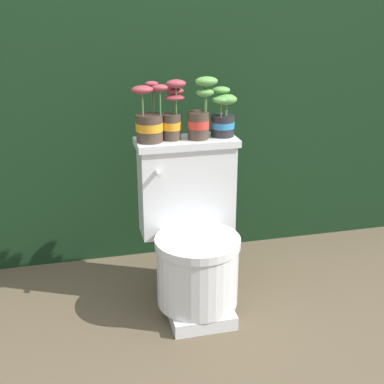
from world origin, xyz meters
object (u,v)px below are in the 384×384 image
(potted_plant_left, at_px, (149,121))
(potted_plant_midleft, at_px, (173,115))
(potted_plant_middle, at_px, (200,115))
(toilet, at_px, (193,239))
(potted_plant_midright, at_px, (223,116))

(potted_plant_left, height_order, potted_plant_midleft, potted_plant_midleft)
(potted_plant_left, relative_size, potted_plant_midleft, 0.97)
(potted_plant_midleft, xyz_separation_m, potted_plant_middle, (0.12, -0.02, -0.00))
(toilet, xyz_separation_m, potted_plant_midleft, (-0.06, 0.13, 0.52))
(toilet, height_order, potted_plant_midright, potted_plant_midright)
(potted_plant_midleft, relative_size, potted_plant_middle, 0.96)
(potted_plant_middle, relative_size, potted_plant_midright, 1.25)
(potted_plant_midright, bearing_deg, potted_plant_midleft, -178.80)
(toilet, distance_m, potted_plant_left, 0.54)
(toilet, xyz_separation_m, potted_plant_left, (-0.16, 0.12, 0.51))
(toilet, xyz_separation_m, potted_plant_middle, (0.06, 0.11, 0.52))
(potted_plant_left, bearing_deg, toilet, -36.77)
(toilet, distance_m, potted_plant_midright, 0.55)
(potted_plant_left, height_order, potted_plant_middle, potted_plant_middle)
(toilet, distance_m, potted_plant_middle, 0.53)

